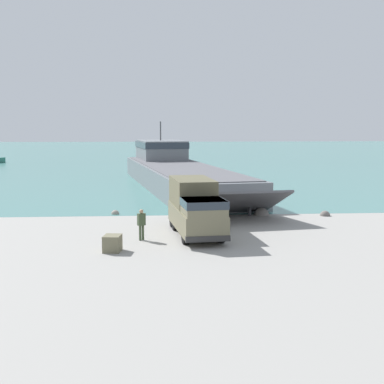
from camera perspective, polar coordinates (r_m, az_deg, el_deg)
name	(u,v)px	position (r m, az deg, el deg)	size (l,w,h in m)	color
ground_plane	(196,232)	(33.31, 0.45, -4.29)	(240.00, 240.00, 0.00)	gray
water_surface	(165,153)	(129.05, -2.88, 4.18)	(240.00, 180.00, 0.01)	#477F7A
landing_craft	(175,170)	(59.17, -1.78, 2.36)	(12.99, 40.54, 7.09)	slate
military_truck	(196,207)	(32.23, 0.38, -1.64)	(3.17, 7.67, 3.32)	#6B664C
soldier_on_ramp	(141,222)	(30.89, -5.42, -3.24)	(0.50, 0.43, 1.81)	#3D4C33
mooring_bollard	(250,211)	(39.38, 6.18, -2.02)	(0.28, 0.28, 0.67)	#333338
cargo_crate	(112,243)	(28.48, -8.49, -5.44)	(0.87, 1.04, 0.87)	#6B664C
shoreline_rock_a	(261,215)	(39.93, 7.42, -2.44)	(1.11, 1.11, 1.11)	gray
shoreline_rock_b	(115,214)	(40.39, -8.19, -2.34)	(0.61, 0.61, 0.61)	gray
shoreline_rock_c	(325,216)	(40.43, 14.00, -2.47)	(0.75, 0.75, 0.75)	#66605B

